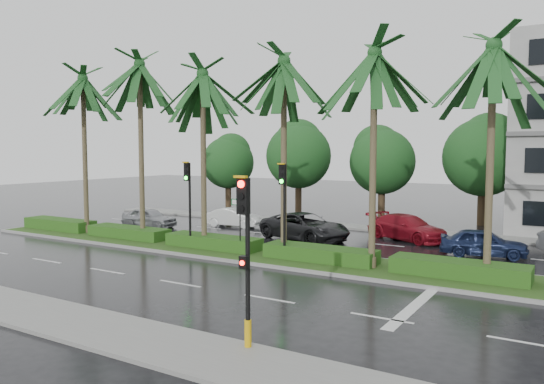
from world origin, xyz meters
The scene contains 17 objects.
ground centered at (0.00, 0.00, 0.00)m, with size 120.00×120.00×0.00m, color black.
near_sidewalk centered at (0.00, -10.20, 0.06)m, with size 40.00×2.40×0.12m, color gray.
far_sidewalk centered at (0.00, 12.00, 0.06)m, with size 40.00×2.00×0.12m, color gray.
median centered at (0.00, 1.00, 0.08)m, with size 36.00×4.00×0.15m.
hedge centered at (0.00, 1.00, 0.45)m, with size 35.20×1.40×0.60m.
lane_markings centered at (3.04, -0.43, 0.01)m, with size 34.00×13.06×0.01m.
palm_row centered at (-1.25, 1.02, 8.50)m, with size 26.30×4.20×10.41m.
signal_near centered at (6.00, -9.39, 2.50)m, with size 0.34×0.45×4.36m.
signal_median_left centered at (-4.00, 0.30, 3.00)m, with size 0.34×0.42×4.36m.
signal_median_right centered at (1.50, 0.30, 3.00)m, with size 0.34×0.42×4.36m.
street_sign centered at (-1.00, 0.48, 2.12)m, with size 0.95×0.09×2.60m.
bg_trees centered at (-0.02, 17.59, 4.59)m, with size 32.52×5.25×7.58m.
car_silver centered at (-11.50, 5.20, 0.65)m, with size 3.79×1.53×1.29m, color #A0A1A7.
car_white centered at (-6.95, 8.31, 0.61)m, with size 3.71×1.29×1.22m, color silver.
car_darkgrey centered at (-0.50, 6.21, 0.76)m, with size 5.46×2.52×1.52m, color black.
car_red centered at (4.50, 9.08, 0.72)m, with size 4.94×2.01×1.43m, color maroon.
car_blue centered at (9.00, 6.40, 0.68)m, with size 3.96×1.59×1.35m, color #172347.
Camera 1 is at (13.29, -20.17, 5.11)m, focal length 35.00 mm.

